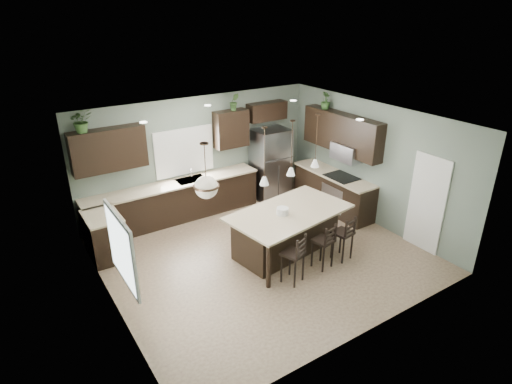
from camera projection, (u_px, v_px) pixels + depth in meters
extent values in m
plane|color=#9E8466|center=(263.00, 255.00, 8.80)|extent=(6.00, 6.00, 0.00)
cube|color=white|center=(427.00, 204.00, 8.68)|extent=(0.04, 0.82, 2.04)
cube|color=white|center=(184.00, 151.00, 10.06)|extent=(1.35, 0.02, 1.00)
cube|color=white|center=(120.00, 249.00, 6.06)|extent=(0.02, 1.10, 1.00)
cube|color=black|center=(104.00, 237.00, 8.57)|extent=(0.60, 0.90, 0.90)
cube|color=beige|center=(101.00, 216.00, 8.39)|extent=(0.66, 0.96, 0.04)
cube|color=black|center=(175.00, 202.00, 10.07)|extent=(4.20, 0.60, 0.90)
cube|color=beige|center=(174.00, 184.00, 9.86)|extent=(4.20, 0.66, 0.04)
cube|color=gray|center=(191.00, 180.00, 10.08)|extent=(0.70, 0.45, 0.01)
cylinder|color=silver|center=(191.00, 174.00, 10.00)|extent=(0.02, 0.02, 0.28)
cube|color=black|center=(109.00, 150.00, 8.91)|extent=(1.55, 0.34, 0.90)
cube|color=black|center=(231.00, 129.00, 10.38)|extent=(0.85, 0.34, 0.90)
cube|color=black|center=(267.00, 111.00, 10.78)|extent=(1.05, 0.34, 0.45)
cube|color=black|center=(333.00, 192.00, 10.63)|extent=(0.60, 2.35, 0.90)
cube|color=beige|center=(334.00, 174.00, 10.43)|extent=(0.66, 2.35, 0.04)
cube|color=black|center=(342.00, 177.00, 10.21)|extent=(0.58, 0.75, 0.02)
cube|color=gray|center=(331.00, 198.00, 10.27)|extent=(0.01, 0.72, 0.60)
cube|color=black|center=(342.00, 133.00, 10.09)|extent=(0.34, 2.35, 0.90)
cube|color=gray|center=(347.00, 152.00, 10.02)|extent=(0.40, 0.75, 0.40)
cube|color=#93929A|center=(270.00, 164.00, 11.09)|extent=(0.90, 0.74, 1.85)
cube|color=black|center=(289.00, 231.00, 8.76)|extent=(2.64, 1.75, 0.92)
cylinder|color=silver|center=(283.00, 211.00, 8.42)|extent=(0.24, 0.24, 0.14)
cube|color=black|center=(293.00, 258.00, 7.78)|extent=(0.47, 0.47, 0.99)
cube|color=black|center=(323.00, 245.00, 8.23)|extent=(0.41, 0.41, 0.96)
cube|color=black|center=(343.00, 237.00, 8.50)|extent=(0.41, 0.41, 0.97)
imported|color=#2D4E22|center=(81.00, 121.00, 8.38)|extent=(0.46, 0.41, 0.48)
imported|color=#335625|center=(234.00, 102.00, 10.14)|extent=(0.28, 0.25, 0.42)
imported|color=#2D5123|center=(326.00, 101.00, 10.27)|extent=(0.29, 0.29, 0.41)
plane|color=slate|center=(199.00, 154.00, 10.33)|extent=(6.00, 0.00, 6.00)
plane|color=slate|center=(370.00, 258.00, 6.12)|extent=(6.00, 0.00, 6.00)
plane|color=slate|center=(105.00, 235.00, 6.73)|extent=(0.00, 5.50, 5.50)
plane|color=slate|center=(372.00, 164.00, 9.73)|extent=(0.00, 5.50, 5.50)
plane|color=white|center=(264.00, 122.00, 7.66)|extent=(6.00, 6.00, 0.00)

